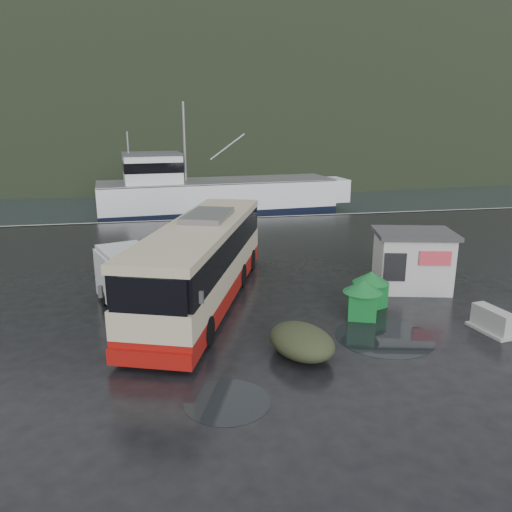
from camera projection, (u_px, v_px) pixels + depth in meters
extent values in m
plane|color=black|center=(275.00, 312.00, 20.31)|extent=(160.00, 160.00, 0.00)
cube|color=black|center=(176.00, 150.00, 124.45)|extent=(300.00, 180.00, 0.02)
cube|color=#999993|center=(218.00, 219.00, 39.24)|extent=(160.00, 0.60, 1.50)
ellipsoid|color=black|center=(186.00, 134.00, 258.80)|extent=(780.00, 540.00, 570.00)
cylinder|color=black|center=(384.00, 337.00, 18.02)|extent=(3.54, 3.54, 0.01)
cylinder|color=black|center=(227.00, 401.00, 13.91)|extent=(2.45, 2.45, 0.01)
cylinder|color=black|center=(407.00, 273.00, 25.52)|extent=(2.63, 2.63, 0.01)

